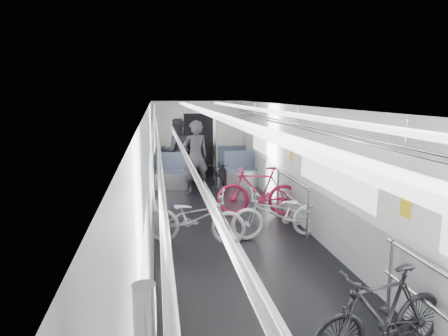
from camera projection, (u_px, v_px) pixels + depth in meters
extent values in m
cube|color=black|center=(244.00, 256.00, 6.58)|extent=(3.00, 14.00, 0.01)
cube|color=white|center=(246.00, 109.00, 6.14)|extent=(3.00, 14.00, 0.02)
cube|color=silver|center=(150.00, 189.00, 6.11)|extent=(0.02, 14.00, 2.40)
cube|color=silver|center=(333.00, 182.00, 6.61)|extent=(0.02, 14.00, 2.40)
cube|color=silver|center=(198.00, 138.00, 13.14)|extent=(3.00, 0.02, 2.40)
cube|color=white|center=(244.00, 255.00, 6.58)|extent=(0.08, 13.80, 0.01)
cube|color=gray|center=(153.00, 235.00, 6.26)|extent=(0.01, 13.90, 0.90)
cube|color=gray|center=(329.00, 225.00, 6.74)|extent=(0.01, 13.90, 0.90)
cube|color=white|center=(151.00, 176.00, 6.08)|extent=(0.01, 10.80, 0.75)
cube|color=white|center=(332.00, 170.00, 6.57)|extent=(0.01, 10.80, 0.75)
cube|color=white|center=(210.00, 113.00, 6.06)|extent=(0.14, 13.40, 0.05)
cube|color=white|center=(280.00, 113.00, 6.24)|extent=(0.14, 13.40, 0.05)
cube|color=black|center=(199.00, 144.00, 13.12)|extent=(0.95, 0.10, 2.00)
imported|color=#A5A6AA|center=(195.00, 217.00, 7.08)|extent=(1.91, 1.13, 0.95)
imported|color=black|center=(381.00, 315.00, 3.93)|extent=(1.68, 0.78, 0.98)
imported|color=silver|center=(278.00, 214.00, 7.33)|extent=(1.80, 0.69, 0.93)
imported|color=maroon|center=(258.00, 191.00, 8.68)|extent=(1.88, 0.89, 1.09)
imported|color=black|center=(218.00, 177.00, 10.73)|extent=(0.75, 1.66, 0.84)
imported|color=black|center=(195.00, 157.00, 10.63)|extent=(0.81, 0.64, 1.95)
imported|color=#29282F|center=(177.00, 151.00, 11.87)|extent=(1.03, 0.86, 1.92)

